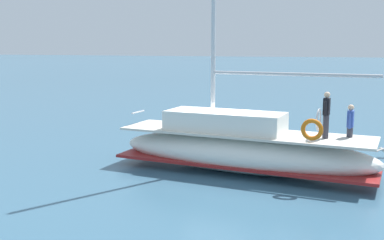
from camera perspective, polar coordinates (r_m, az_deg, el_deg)
The scene contains 4 objects.
ground_plane at distance 17.96m, azimuth 3.72°, elevation -5.67°, with size 400.00×400.00×0.00m, color #38607A.
main_sailboat at distance 17.10m, azimuth 6.03°, elevation -3.35°, with size 2.93×9.72×11.72m.
seagull at distance 20.84m, azimuth 22.37°, elevation -3.38°, with size 0.74×0.80×0.16m.
mooring_buoy at distance 24.05m, azimuth 3.47°, elevation -1.42°, with size 0.70×0.70×0.95m.
Camera 1 is at (-16.55, -5.30, 4.52)m, focal length 43.69 mm.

